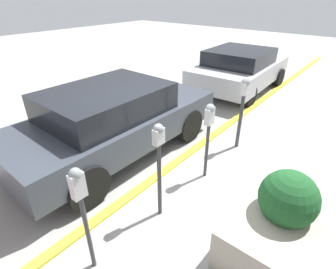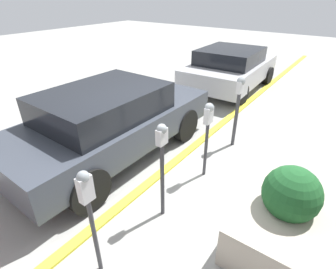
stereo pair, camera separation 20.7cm
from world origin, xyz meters
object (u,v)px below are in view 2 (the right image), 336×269
object	(u,v)px
parking_meter_second	(162,155)
planter_box	(284,217)
parked_car_rear	(230,68)
parking_meter_middle	(208,124)
parking_meter_fourth	(238,100)
parked_car_middle	(111,121)
parking_meter_nearest	(88,204)

from	to	relation	value
parking_meter_second	planter_box	xyz separation A→B (m)	(0.54, -1.57, -0.63)
parking_meter_second	parked_car_rear	size ratio (longest dim) A/B	0.38
parking_meter_middle	parked_car_rear	bearing A→B (deg)	19.79
parking_meter_middle	parking_meter_fourth	size ratio (longest dim) A/B	0.93
parking_meter_second	planter_box	distance (m)	1.78
parking_meter_second	parking_meter_fourth	world-z (taller)	parking_meter_second
parking_meter_fourth	planter_box	world-z (taller)	parking_meter_fourth
parking_meter_fourth	parked_car_middle	distance (m)	2.59
parking_meter_second	parking_meter_fourth	size ratio (longest dim) A/B	1.00
parking_meter_second	parking_meter_middle	bearing A→B (deg)	-1.48
parking_meter_nearest	planter_box	xyz separation A→B (m)	(1.72, -1.63, -0.64)
parking_meter_nearest	parked_car_middle	bearing A→B (deg)	42.66
parking_meter_nearest	parking_meter_second	distance (m)	1.18
parked_car_middle	parked_car_rear	bearing A→B (deg)	-0.87
planter_box	parked_car_rear	world-z (taller)	parked_car_rear
parking_meter_fourth	parked_car_middle	world-z (taller)	parking_meter_fourth
parking_meter_second	parked_car_middle	size ratio (longest dim) A/B	0.35
planter_box	parking_meter_fourth	bearing A→B (deg)	37.99
parking_meter_second	parked_car_middle	world-z (taller)	parking_meter_second
parking_meter_second	parked_car_rear	distance (m)	6.22
parking_meter_nearest	parking_meter_fourth	xyz separation A→B (m)	(3.71, -0.08, -0.02)
parking_meter_nearest	parking_meter_second	size ratio (longest dim) A/B	0.97
parking_meter_second	parking_meter_middle	world-z (taller)	parking_meter_second
parking_meter_second	parking_meter_middle	xyz separation A→B (m)	(1.22, -0.03, -0.02)
planter_box	parked_car_middle	bearing A→B (deg)	87.10
parking_meter_nearest	parked_car_middle	size ratio (longest dim) A/B	0.34
parking_meter_fourth	planter_box	bearing A→B (deg)	-142.01
parking_meter_second	parked_car_rear	bearing A→B (deg)	15.70
parking_meter_second	parked_car_rear	xyz separation A→B (m)	(5.98, 1.68, -0.34)
parking_meter_fourth	parked_car_rear	xyz separation A→B (m)	(3.44, 1.70, -0.33)
planter_box	parked_car_middle	xyz separation A→B (m)	(0.17, 3.37, 0.35)
parking_meter_middle	parked_car_middle	distance (m)	1.92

